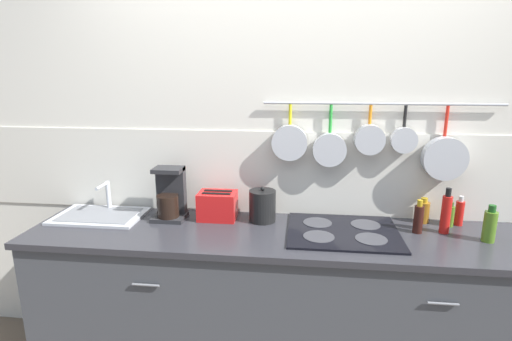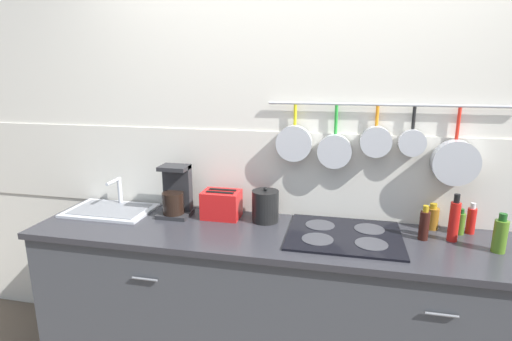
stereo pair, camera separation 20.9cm
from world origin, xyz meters
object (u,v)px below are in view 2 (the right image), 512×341
Objects in this scene: bottle_cooking_wine at (432,218)px; bottle_sesame_oil at (454,220)px; kettle at (265,206)px; toaster at (221,204)px; bottle_olive_oil at (471,220)px; bottle_dish_soap at (424,225)px; bottle_hot_sauce at (460,223)px; bottle_vinegar at (500,235)px; coffee_maker at (176,195)px.

bottle_sesame_oil is (0.07, -0.15, 0.05)m from bottle_cooking_wine.
kettle is 0.93m from bottle_cooking_wine.
toaster is 1.38m from bottle_olive_oil.
bottle_dish_soap is at bearing -173.73° from bottle_sesame_oil.
toaster is 0.94× the size of bottle_sesame_oil.
bottle_hot_sauce is 0.23m from bottle_vinegar.
coffee_maker is at bearing -177.24° from bottle_olive_oil.
bottle_dish_soap reaches higher than bottle_cooking_wine.
bottle_dish_soap is at bearing -149.86° from bottle_hot_sauce.
bottle_dish_soap is 0.95× the size of bottle_vinegar.
bottle_cooking_wine is (0.07, 0.16, -0.02)m from bottle_dish_soap.
coffee_maker is 1.67m from bottle_olive_oil.
toaster is 1.46m from bottle_vinegar.
bottle_olive_oil is (1.66, 0.08, -0.05)m from coffee_maker.
bottle_hot_sauce is (1.32, 0.04, -0.02)m from toaster.
kettle is 1.21× the size of bottle_olive_oil.
bottle_vinegar is (0.07, -0.22, 0.01)m from bottle_olive_oil.
bottle_vinegar is at bearing -57.17° from bottle_hot_sauce.
bottle_vinegar is (0.33, -0.08, 0.00)m from bottle_dish_soap.
coffee_maker is 1.61m from bottle_hot_sauce.
bottle_olive_oil is at bearing 2.62° from toaster.
bottle_sesame_oil is (0.14, 0.02, 0.03)m from bottle_dish_soap.
kettle is at bearing -177.82° from bottle_hot_sauce.
bottle_olive_oil is (1.38, 0.06, -0.01)m from toaster.
bottle_dish_soap is 1.26× the size of bottle_cooking_wine.
kettle is at bearing 1.65° from coffee_maker.
bottle_olive_oil is at bearing 46.96° from bottle_sesame_oil.
bottle_cooking_wine is 0.35m from bottle_vinegar.
bottle_sesame_oil is 0.18m from bottle_olive_oil.
coffee_maker reaches higher than bottle_olive_oil.
bottle_dish_soap reaches higher than bottle_olive_oil.
bottle_sesame_oil reaches higher than bottle_vinegar.
kettle is at bearing 172.55° from bottle_vinegar.
kettle is (0.55, 0.02, -0.04)m from coffee_maker.
bottle_sesame_oil is at bearing -1.73° from coffee_maker.
bottle_vinegar is (0.13, -0.20, 0.02)m from bottle_hot_sauce.
kettle is 0.86m from bottle_dish_soap.
coffee_maker is 1.40m from bottle_dish_soap.
bottle_olive_oil is at bearing 3.31° from kettle.
coffee_maker is at bearing -178.00° from bottle_hot_sauce.
bottle_dish_soap is (0.85, -0.08, -0.01)m from kettle.
coffee_maker is 1.80× the size of bottle_olive_oil.
coffee_maker is 1.74m from bottle_vinegar.
bottle_vinegar is at bearing -72.87° from bottle_olive_oil.
kettle is at bearing 176.41° from bottle_sesame_oil.
bottle_dish_soap is 1.31× the size of bottle_hot_sauce.
bottle_olive_oil is at bearing 2.76° from coffee_maker.
bottle_olive_oil reaches higher than bottle_hot_sauce.
bottle_olive_oil is 0.87× the size of bottle_vinegar.
bottle_vinegar is at bearing -26.33° from bottle_sesame_oil.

